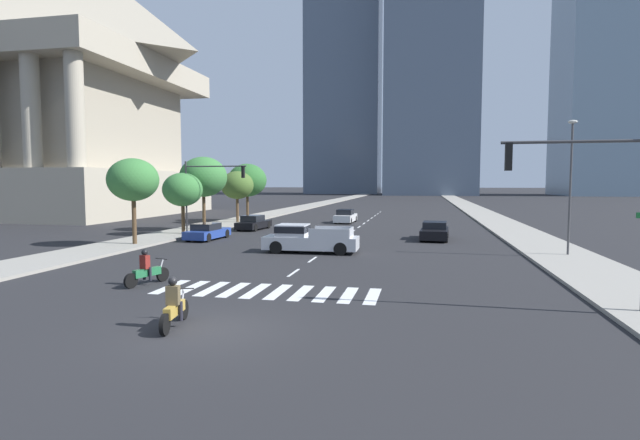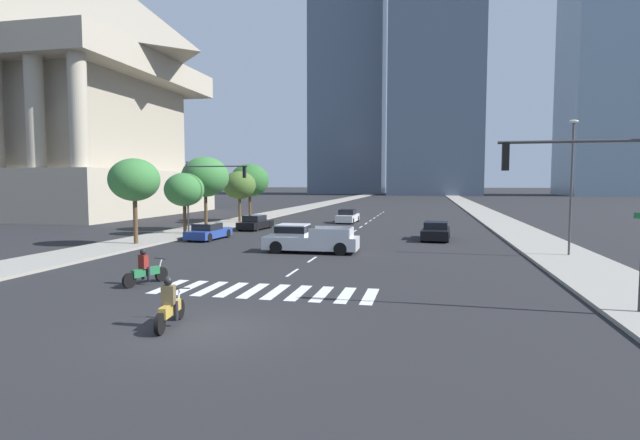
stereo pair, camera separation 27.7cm
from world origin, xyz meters
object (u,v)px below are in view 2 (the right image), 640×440
at_px(street_tree_third, 205,177).
at_px(street_tree_fourth, 239,185).
at_px(street_tree_fifth, 250,180).
at_px(traffic_signal_near, 588,186).
at_px(sedan_black_0, 255,223).
at_px(street_tree_second, 184,190).
at_px(pickup_truck, 307,239).
at_px(street_lamp_east, 572,177).
at_px(sedan_white_3, 348,217).
at_px(sedan_black_1, 436,232).
at_px(motorcycle_third, 145,270).
at_px(sedan_blue_2, 208,232).
at_px(motorcycle_trailing, 170,307).
at_px(street_tree_nearest, 134,180).
at_px(traffic_signal_far, 210,184).

xyz_separation_m(street_tree_third, street_tree_fourth, (0.00, 7.88, -0.76)).
bearing_deg(street_tree_fifth, traffic_signal_near, -54.78).
bearing_deg(sedan_black_0, street_tree_second, 149.40).
height_order(pickup_truck, traffic_signal_near, traffic_signal_near).
xyz_separation_m(sedan_black_0, street_lamp_east, (22.61, -11.72, 3.88)).
relative_size(sedan_black_0, sedan_white_3, 0.97).
distance_m(sedan_black_1, street_tree_fifth, 24.06).
height_order(street_tree_second, street_tree_third, street_tree_third).
bearing_deg(motorcycle_third, pickup_truck, -3.30).
bearing_deg(sedan_blue_2, street_tree_second, 55.69).
distance_m(traffic_signal_near, street_tree_fifth, 41.02).
xyz_separation_m(motorcycle_trailing, sedan_black_1, (7.87, 23.94, 0.02)).
height_order(street_tree_fourth, street_tree_fifth, street_tree_fifth).
bearing_deg(street_tree_third, street_tree_fourth, 90.00).
relative_size(motorcycle_third, street_tree_fourth, 0.41).
bearing_deg(street_tree_fifth, street_tree_nearest, -90.00).
height_order(sedan_blue_2, traffic_signal_near, traffic_signal_near).
height_order(traffic_signal_near, street_lamp_east, street_lamp_east).
height_order(motorcycle_trailing, street_tree_fifth, street_tree_fifth).
bearing_deg(motorcycle_trailing, street_tree_fifth, 8.09).
distance_m(motorcycle_third, street_tree_second, 19.57).
bearing_deg(street_tree_third, sedan_black_1, -8.39).
xyz_separation_m(sedan_black_1, traffic_signal_far, (-17.10, -1.13, 3.48)).
bearing_deg(sedan_white_3, street_tree_third, 136.41).
height_order(traffic_signal_far, street_lamp_east, street_lamp_east).
bearing_deg(street_tree_second, street_tree_third, 90.00).
xyz_separation_m(street_tree_second, street_tree_third, (-0.00, 3.81, 1.04)).
relative_size(pickup_truck, sedan_blue_2, 1.29).
height_order(sedan_white_3, street_tree_fourth, street_tree_fourth).
height_order(motorcycle_third, street_lamp_east, street_lamp_east).
distance_m(traffic_signal_far, street_tree_fifth, 15.02).
distance_m(sedan_blue_2, street_tree_third, 8.08).
bearing_deg(sedan_black_0, sedan_blue_2, 179.20).
height_order(motorcycle_third, sedan_white_3, motorcycle_third).
bearing_deg(street_tree_fourth, sedan_black_0, -57.79).
relative_size(street_tree_nearest, street_tree_second, 1.17).
bearing_deg(motorcycle_third, sedan_black_0, 27.64).
xyz_separation_m(pickup_truck, traffic_signal_near, (11.90, -11.45, 3.26)).
relative_size(street_tree_fourth, street_tree_fifth, 0.86).
xyz_separation_m(pickup_truck, street_tree_fifth, (-11.76, 22.06, 3.59)).
bearing_deg(sedan_white_3, sedan_black_0, 144.34).
xyz_separation_m(sedan_blue_2, traffic_signal_near, (20.53, -16.43, 3.51)).
height_order(traffic_signal_near, street_tree_third, street_tree_third).
relative_size(street_tree_second, street_tree_fourth, 0.93).
bearing_deg(traffic_signal_near, street_tree_fifth, -54.78).
xyz_separation_m(motorcycle_trailing, street_tree_fourth, (-11.54, 34.68, 3.30)).
height_order(sedan_black_0, sedan_black_1, sedan_black_1).
bearing_deg(street_tree_second, street_lamp_east, -13.20).
bearing_deg(pickup_truck, motorcycle_trailing, 88.26).
relative_size(motorcycle_third, traffic_signal_near, 0.37).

